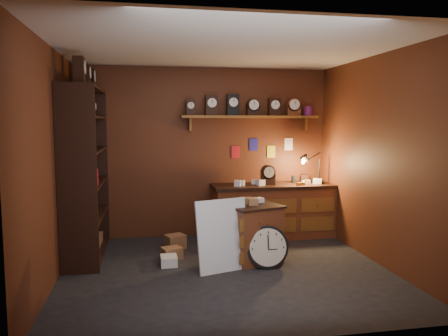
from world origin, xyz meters
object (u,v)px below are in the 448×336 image
shelving_unit (83,165)px  workbench (273,208)px  low_cabinet (254,231)px  big_round_clock (267,247)px

shelving_unit → workbench: 2.99m
workbench → low_cabinet: 1.32m
workbench → big_round_clock: workbench is taller
shelving_unit → workbench: shelving_unit is taller
low_cabinet → shelving_unit: bearing=144.8°
big_round_clock → workbench: bearing=70.5°
workbench → low_cabinet: bearing=-118.0°
workbench → big_round_clock: size_ratio=3.63×
low_cabinet → big_round_clock: bearing=-88.6°
shelving_unit → workbench: size_ratio=1.31×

